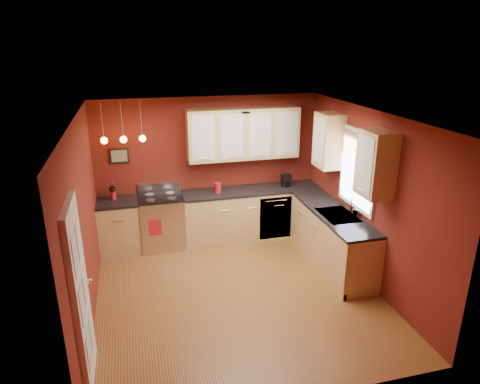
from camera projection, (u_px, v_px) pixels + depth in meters
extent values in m
plane|color=#915D2A|center=(237.00, 292.00, 6.31)|extent=(4.20, 4.20, 0.00)
cube|color=beige|center=(237.00, 116.00, 5.44)|extent=(4.00, 4.20, 0.02)
cube|color=maroon|center=(209.00, 169.00, 7.79)|extent=(4.00, 0.02, 2.60)
cube|color=maroon|center=(292.00, 294.00, 3.96)|extent=(4.00, 0.02, 2.60)
cube|color=maroon|center=(84.00, 226.00, 5.40)|extent=(0.02, 4.20, 2.60)
cube|color=maroon|center=(367.00, 198.00, 6.35)|extent=(0.02, 4.20, 2.60)
cube|color=tan|center=(120.00, 227.00, 7.41)|extent=(0.70, 0.60, 0.90)
cube|color=tan|center=(252.00, 214.00, 7.97)|extent=(2.54, 0.60, 0.90)
cube|color=tan|center=(331.00, 239.00, 6.97)|extent=(0.60, 2.10, 0.90)
cube|color=black|center=(117.00, 202.00, 7.26)|extent=(0.70, 0.62, 0.04)
cube|color=black|center=(252.00, 190.00, 7.82)|extent=(2.54, 0.62, 0.04)
cube|color=black|center=(333.00, 212.00, 6.81)|extent=(0.62, 2.10, 0.04)
cube|color=silver|center=(162.00, 222.00, 7.58)|extent=(0.76, 0.64, 0.92)
cube|color=black|center=(164.00, 228.00, 7.30)|extent=(0.55, 0.02, 0.32)
cylinder|color=silver|center=(163.00, 215.00, 7.21)|extent=(0.60, 0.02, 0.02)
cube|color=black|center=(161.00, 197.00, 7.42)|extent=(0.76, 0.60, 0.03)
cylinder|color=#99989E|center=(150.00, 200.00, 7.25)|extent=(0.16, 0.16, 0.01)
cylinder|color=#99989E|center=(172.00, 198.00, 7.33)|extent=(0.16, 0.16, 0.01)
cylinder|color=#99989E|center=(150.00, 194.00, 7.50)|extent=(0.16, 0.16, 0.01)
cylinder|color=#99989E|center=(170.00, 193.00, 7.59)|extent=(0.16, 0.16, 0.01)
cube|color=silver|center=(159.00, 187.00, 7.66)|extent=(0.76, 0.04, 0.16)
cube|color=silver|center=(275.00, 218.00, 7.80)|extent=(0.60, 0.02, 0.80)
cube|color=#99989E|center=(338.00, 216.00, 6.68)|extent=(0.50, 0.70, 0.05)
cube|color=black|center=(333.00, 213.00, 6.84)|extent=(0.42, 0.30, 0.02)
cube|color=black|center=(343.00, 221.00, 6.53)|extent=(0.42, 0.30, 0.02)
cylinder|color=white|center=(351.00, 205.00, 6.67)|extent=(0.02, 0.02, 0.28)
cylinder|color=white|center=(348.00, 198.00, 6.61)|extent=(0.16, 0.02, 0.02)
cube|color=white|center=(358.00, 170.00, 6.50)|extent=(0.04, 1.02, 1.22)
cube|color=white|center=(357.00, 170.00, 6.49)|extent=(0.01, 0.90, 1.10)
cube|color=olive|center=(359.00, 146.00, 6.36)|extent=(0.02, 0.96, 0.36)
cube|color=white|center=(81.00, 296.00, 4.41)|extent=(0.06, 0.82, 2.05)
cube|color=silver|center=(75.00, 254.00, 4.06)|extent=(0.00, 0.28, 0.40)
cube|color=silver|center=(79.00, 238.00, 4.39)|extent=(0.00, 0.28, 0.40)
cube|color=silver|center=(82.00, 303.00, 4.25)|extent=(0.00, 0.28, 0.40)
cube|color=silver|center=(85.00, 284.00, 4.57)|extent=(0.00, 0.28, 0.40)
cube|color=silver|center=(89.00, 349.00, 4.43)|extent=(0.00, 0.28, 0.40)
cube|color=silver|center=(91.00, 327.00, 4.76)|extent=(0.00, 0.28, 0.40)
sphere|color=white|center=(89.00, 281.00, 4.73)|extent=(0.06, 0.06, 0.06)
cube|color=tan|center=(243.00, 134.00, 7.55)|extent=(2.00, 0.35, 0.90)
cube|color=tan|center=(350.00, 151.00, 6.38)|extent=(0.35, 1.95, 0.90)
cube|color=black|center=(119.00, 156.00, 7.29)|extent=(0.32, 0.03, 0.26)
cylinder|color=#99989E|center=(102.00, 122.00, 6.72)|extent=(0.01, 0.01, 0.60)
sphere|color=#FFA53F|center=(104.00, 141.00, 6.82)|extent=(0.11, 0.11, 0.11)
cylinder|color=#99989E|center=(122.00, 121.00, 6.79)|extent=(0.01, 0.01, 0.60)
sphere|color=#FFA53F|center=(123.00, 139.00, 6.89)|extent=(0.11, 0.11, 0.11)
cylinder|color=#99989E|center=(141.00, 120.00, 6.86)|extent=(0.01, 0.01, 0.60)
sphere|color=#FFA53F|center=(142.00, 138.00, 6.96)|extent=(0.11, 0.11, 0.11)
cylinder|color=#B31325|center=(218.00, 188.00, 7.60)|extent=(0.11, 0.11, 0.17)
cylinder|color=#B31325|center=(218.00, 183.00, 7.57)|extent=(0.12, 0.12, 0.02)
cylinder|color=#B31325|center=(113.00, 195.00, 7.29)|extent=(0.09, 0.09, 0.15)
imported|color=#B31325|center=(112.00, 186.00, 7.24)|extent=(0.15, 0.15, 0.21)
cube|color=black|center=(286.00, 180.00, 7.93)|extent=(0.18, 0.16, 0.23)
cylinder|color=black|center=(287.00, 184.00, 7.91)|extent=(0.10, 0.10, 0.11)
imported|color=white|center=(357.00, 211.00, 6.58)|extent=(0.11, 0.11, 0.18)
cube|color=#B31325|center=(155.00, 228.00, 7.23)|extent=(0.21, 0.01, 0.29)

